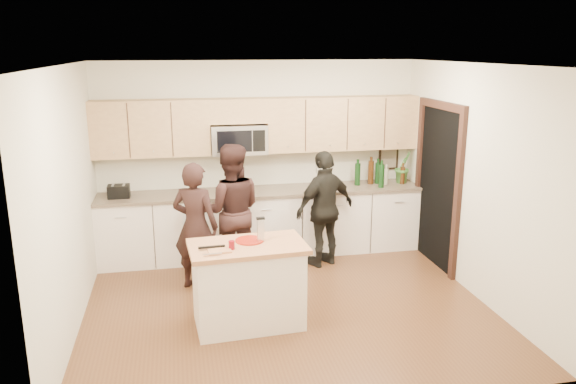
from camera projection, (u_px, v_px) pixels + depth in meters
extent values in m
plane|color=brown|center=(286.00, 305.00, 6.45)|extent=(4.50, 4.50, 0.00)
cube|color=beige|center=(259.00, 157.00, 8.01)|extent=(4.50, 0.02, 2.70)
cube|color=beige|center=(338.00, 256.00, 4.21)|extent=(4.50, 0.02, 2.70)
cube|color=beige|center=(69.00, 202.00, 5.68)|extent=(0.02, 4.00, 2.70)
cube|color=beige|center=(475.00, 182.00, 6.54)|extent=(0.02, 4.00, 2.70)
cube|color=white|center=(286.00, 64.00, 5.77)|extent=(4.50, 4.00, 0.02)
cube|color=white|center=(263.00, 223.00, 7.94)|extent=(4.50, 0.62, 0.90)
cube|color=#74604D|center=(263.00, 192.00, 7.81)|extent=(4.50, 0.66, 0.04)
cube|color=tan|center=(151.00, 128.00, 7.45)|extent=(1.55, 0.33, 0.75)
cube|color=tan|center=(342.00, 123.00, 7.96)|extent=(2.17, 0.33, 0.75)
cube|color=tan|center=(238.00, 111.00, 7.62)|extent=(0.78, 0.33, 0.33)
cube|color=silver|center=(239.00, 139.00, 7.68)|extent=(0.76, 0.40, 0.40)
cube|color=black|center=(234.00, 142.00, 7.48)|extent=(0.47, 0.01, 0.29)
cube|color=black|center=(259.00, 141.00, 7.54)|extent=(0.17, 0.01, 0.29)
cube|color=black|center=(438.00, 188.00, 7.47)|extent=(0.02, 1.05, 2.10)
cube|color=black|center=(458.00, 199.00, 6.92)|extent=(0.06, 0.10, 2.10)
cube|color=black|center=(419.00, 179.00, 8.01)|extent=(0.06, 0.10, 2.10)
cube|color=black|center=(442.00, 105.00, 7.19)|extent=(0.06, 1.25, 0.10)
cube|color=black|center=(388.00, 157.00, 8.39)|extent=(0.30, 0.03, 0.38)
cube|color=tan|center=(389.00, 157.00, 8.37)|extent=(0.24, 0.00, 0.32)
cube|color=white|center=(196.00, 217.00, 7.40)|extent=(0.34, 0.01, 0.48)
cube|color=white|center=(194.00, 194.00, 7.62)|extent=(0.34, 0.60, 0.01)
cube|color=white|center=(248.00, 287.00, 5.90)|extent=(1.14, 0.71, 0.85)
cube|color=#A76D45|center=(247.00, 247.00, 5.79)|extent=(1.24, 0.77, 0.05)
cylinder|color=maroon|center=(249.00, 240.00, 5.88)|extent=(0.30, 0.30, 0.02)
cube|color=silver|center=(261.00, 230.00, 5.84)|extent=(0.07, 0.05, 0.23)
cube|color=black|center=(261.00, 218.00, 5.81)|extent=(0.09, 0.05, 0.02)
cylinder|color=maroon|center=(232.00, 245.00, 5.63)|extent=(0.06, 0.06, 0.09)
cube|color=#A76D45|center=(219.00, 250.00, 5.60)|extent=(0.24, 0.20, 0.02)
cube|color=black|center=(212.00, 247.00, 5.64)|extent=(0.27, 0.05, 0.02)
cube|color=silver|center=(213.00, 254.00, 5.46)|extent=(0.18, 0.04, 0.01)
cube|color=black|center=(119.00, 191.00, 7.41)|extent=(0.28, 0.20, 0.17)
cube|color=silver|center=(113.00, 185.00, 7.37)|extent=(0.03, 0.14, 0.00)
cube|color=silver|center=(124.00, 185.00, 7.40)|extent=(0.03, 0.14, 0.00)
cylinder|color=black|center=(358.00, 172.00, 8.05)|extent=(0.08, 0.08, 0.38)
cylinder|color=#371D0A|center=(371.00, 170.00, 8.12)|extent=(0.08, 0.08, 0.40)
cylinder|color=#A09E7E|center=(386.00, 174.00, 8.11)|extent=(0.06, 0.06, 0.29)
cylinder|color=black|center=(378.00, 171.00, 8.15)|extent=(0.08, 0.08, 0.37)
cylinder|color=#371D0A|center=(403.00, 173.00, 8.13)|extent=(0.07, 0.07, 0.31)
cylinder|color=black|center=(381.00, 174.00, 7.91)|extent=(0.08, 0.08, 0.39)
imported|color=#417930|center=(403.00, 167.00, 8.18)|extent=(0.33, 0.31, 0.47)
imported|color=black|center=(195.00, 226.00, 6.74)|extent=(0.68, 0.59, 1.57)
imported|color=black|center=(231.00, 211.00, 7.12)|extent=(0.88, 0.71, 1.72)
imported|color=black|center=(325.00, 209.00, 7.47)|extent=(0.99, 0.73, 1.57)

